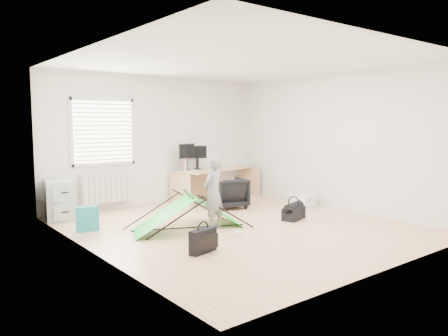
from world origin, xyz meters
TOP-DOWN VIEW (x-y plane):
  - ground at (0.00, 0.00)m, footprint 5.50×5.50m
  - back_wall at (0.00, 2.75)m, footprint 5.00×0.02m
  - window at (-1.20, 2.71)m, footprint 1.20×0.06m
  - radiator at (-1.20, 2.67)m, footprint 1.00×0.12m
  - desk at (1.34, 2.38)m, footprint 2.10×1.09m
  - filing_cabinet at (-2.20, 2.40)m, footprint 0.57×0.69m
  - monitor_left at (0.56, 2.44)m, footprint 0.46×0.20m
  - monitor_right at (0.90, 2.52)m, footprint 0.42×0.20m
  - keyboard at (0.54, 2.25)m, footprint 0.44×0.22m
  - thermos at (0.48, 2.37)m, footprint 0.09×0.09m
  - office_chair at (0.86, 1.35)m, footprint 0.80×0.82m
  - person at (-0.44, 0.12)m, footprint 0.51×0.42m
  - kite at (-0.75, 0.38)m, footprint 2.04×1.51m
  - storage_crate at (2.11, 0.43)m, footprint 0.53×0.43m
  - tote_bag at (-2.12, 1.24)m, footprint 0.36×0.20m
  - laptop_bag at (-1.34, -0.86)m, footprint 0.45×0.23m
  - white_box at (-0.49, -0.56)m, footprint 0.13×0.13m
  - duffel_bag at (1.11, -0.22)m, footprint 0.56×0.41m

SIDE VIEW (x-z plane):
  - ground at x=0.00m, z-range 0.00..0.00m
  - white_box at x=-0.49m, z-range 0.00..0.10m
  - duffel_bag at x=1.11m, z-range 0.00..0.22m
  - storage_crate at x=2.11m, z-range 0.00..0.26m
  - laptop_bag at x=-1.34m, z-range 0.00..0.32m
  - tote_bag at x=-2.12m, z-range 0.00..0.40m
  - kite at x=-0.75m, z-range 0.00..0.58m
  - office_chair at x=0.86m, z-range 0.00..0.61m
  - desk at x=1.34m, z-range 0.00..0.69m
  - filing_cabinet at x=-2.20m, z-range 0.00..0.71m
  - radiator at x=-1.20m, z-range 0.15..0.75m
  - person at x=-0.44m, z-range 0.00..1.20m
  - keyboard at x=0.54m, z-range 0.69..0.70m
  - thermos at x=0.48m, z-range 0.69..0.96m
  - monitor_right at x=0.90m, z-range 0.69..1.08m
  - monitor_left at x=0.56m, z-range 0.69..1.12m
  - back_wall at x=0.00m, z-range 0.00..2.70m
  - window at x=-1.20m, z-range 0.95..2.15m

